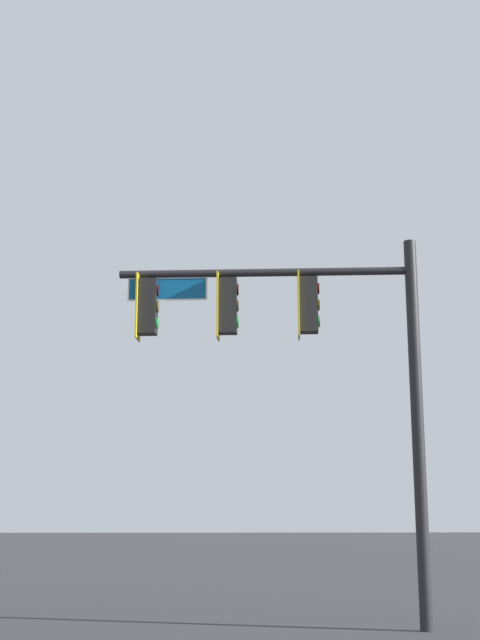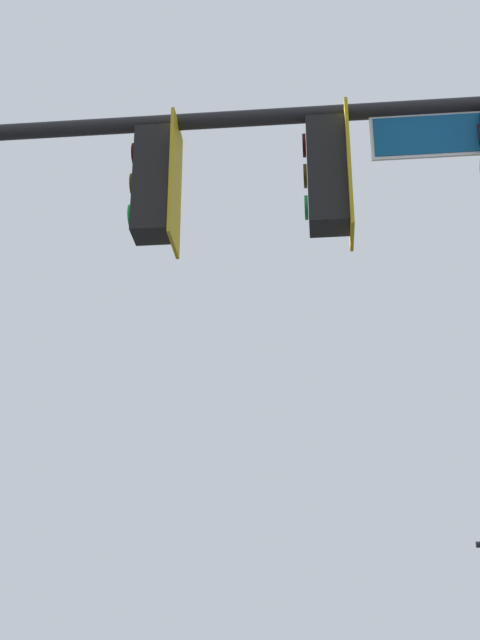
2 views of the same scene
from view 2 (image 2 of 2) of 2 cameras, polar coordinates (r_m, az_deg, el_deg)
signal_pole_near at (r=7.85m, az=-4.81°, el=3.55°), size 5.82×1.09×7.31m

